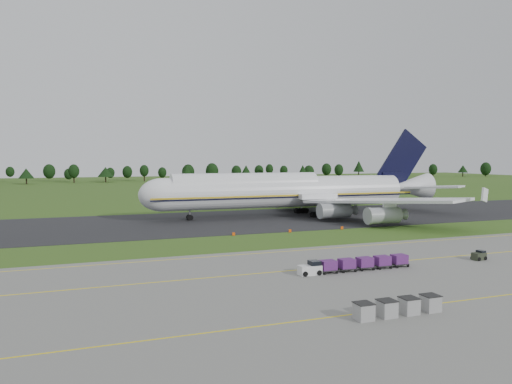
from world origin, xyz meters
name	(u,v)px	position (x,y,z in m)	size (l,w,h in m)	color
ground	(270,241)	(0.00, 0.00, 0.00)	(600.00, 600.00, 0.00)	#315218
apron	(387,290)	(0.00, -34.00, 0.03)	(300.00, 52.00, 0.06)	slate
taxiway	(223,221)	(0.00, 28.00, 0.04)	(300.00, 40.00, 0.08)	black
apron_markings	(353,275)	(0.00, -26.98, 0.06)	(300.00, 30.20, 0.01)	yellow
tree_line	(115,171)	(-7.33, 220.17, 6.22)	(532.41, 22.44, 11.88)	black
aircraft	(292,191)	(18.54, 31.63, 6.21)	(77.00, 75.54, 21.75)	white
baggage_train	(354,264)	(1.39, -24.81, 0.91)	(15.44, 1.64, 1.58)	silver
utility_cart	(479,256)	(21.27, -25.17, 0.57)	(2.02, 1.37, 1.04)	#272D1F
uld_row	(398,307)	(-4.31, -41.67, 0.83)	(8.75, 1.55, 1.53)	gray
edge_markers	(290,231)	(7.25, 7.50, 0.27)	(23.08, 0.30, 0.60)	#E14907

